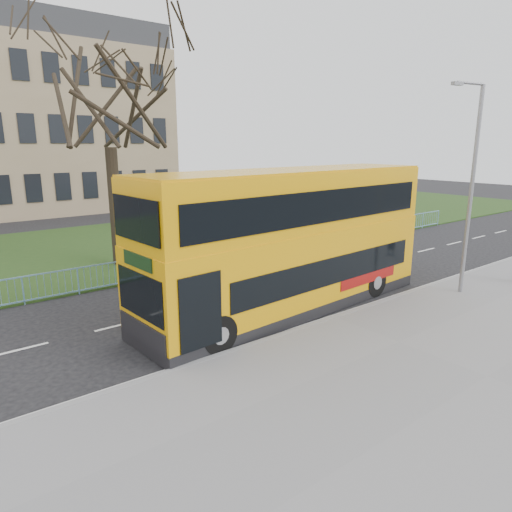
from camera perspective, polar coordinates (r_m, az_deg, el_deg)
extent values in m
plane|color=black|center=(16.94, 5.86, -6.42)|extent=(120.00, 120.00, 0.00)
cube|color=slate|center=(13.33, 26.90, -13.48)|extent=(80.00, 10.50, 0.12)
cube|color=gray|center=(15.91, 9.75, -7.65)|extent=(80.00, 0.20, 0.14)
cube|color=#1E3B15|center=(28.60, -14.31, 1.68)|extent=(80.00, 15.40, 0.08)
cube|color=#E29C09|center=(16.41, 4.33, -1.55)|extent=(11.93, 3.53, 2.19)
cube|color=#E29C09|center=(16.11, 4.42, 2.85)|extent=(11.93, 3.53, 0.38)
cube|color=#E29C09|center=(15.93, 4.50, 6.99)|extent=(11.87, 3.47, 1.96)
cube|color=black|center=(15.97, 9.66, -1.82)|extent=(9.07, 0.61, 0.95)
cube|color=black|center=(15.02, 8.32, 6.09)|extent=(10.82, 0.72, 1.07)
cylinder|color=black|center=(13.18, -4.74, -9.73)|extent=(1.18, 0.39, 1.17)
cylinder|color=black|center=(18.47, 14.58, -3.17)|extent=(1.18, 0.39, 1.17)
cylinder|color=gray|center=(19.23, 25.29, 7.08)|extent=(0.16, 0.16, 7.80)
cylinder|color=gray|center=(18.71, 25.25, 18.96)|extent=(1.36, 0.33, 0.10)
cube|color=gray|center=(18.18, 23.86, 19.12)|extent=(0.46, 0.25, 0.12)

